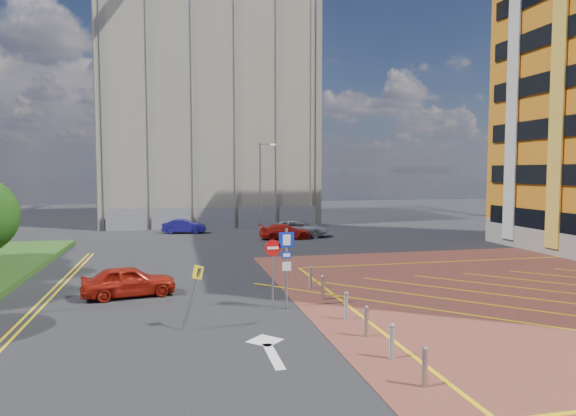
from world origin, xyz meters
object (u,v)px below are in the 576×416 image
object	(u,v)px
sign_cluster	(281,260)
car_red_back	(285,232)
car_silver_back	(299,228)
lamp_back	(261,183)
warning_sign	(194,289)
car_blue_back	(184,226)
car_red_left	(129,281)

from	to	relation	value
sign_cluster	car_red_back	distance (m)	20.81
car_silver_back	sign_cluster	bearing A→B (deg)	-176.13
lamp_back	sign_cluster	size ratio (longest dim) A/B	2.50
lamp_back	warning_sign	world-z (taller)	lamp_back
car_blue_back	car_red_back	xyz separation A→B (m)	(7.77, -5.61, -0.02)
car_blue_back	sign_cluster	bearing A→B (deg)	-165.01
car_blue_back	car_red_back	size ratio (longest dim) A/B	0.91
car_red_back	car_silver_back	distance (m)	1.98
lamp_back	car_red_left	size ratio (longest dim) A/B	2.02
car_red_left	car_red_back	bearing A→B (deg)	-43.13
warning_sign	car_red_back	size ratio (longest dim) A/B	0.55
car_red_left	car_blue_back	xyz separation A→B (m)	(2.83, 22.42, -0.06)
sign_cluster	warning_sign	distance (m)	4.02
car_red_left	car_blue_back	distance (m)	22.60
warning_sign	car_red_back	world-z (taller)	warning_sign
sign_cluster	warning_sign	size ratio (longest dim) A/B	1.43
lamp_back	car_silver_back	xyz separation A→B (m)	(2.27, -5.47, -3.69)
warning_sign	car_blue_back	distance (m)	27.84
sign_cluster	car_silver_back	bearing A→B (deg)	74.30
sign_cluster	car_red_back	world-z (taller)	sign_cluster
car_red_back	car_silver_back	size ratio (longest dim) A/B	0.85
car_red_left	car_red_back	distance (m)	19.88
sign_cluster	warning_sign	xyz separation A→B (m)	(-3.47, -1.96, -0.52)
sign_cluster	car_blue_back	world-z (taller)	sign_cluster
car_red_left	car_red_back	xyz separation A→B (m)	(10.61, 16.81, -0.08)
car_blue_back	car_red_back	distance (m)	9.59
car_blue_back	car_silver_back	distance (m)	10.23
lamp_back	car_red_left	distance (m)	25.80
car_blue_back	car_silver_back	size ratio (longest dim) A/B	0.77
car_red_left	car_blue_back	size ratio (longest dim) A/B	1.06
car_red_left	sign_cluster	bearing A→B (deg)	-130.54
car_silver_back	car_red_left	bearing A→B (deg)	165.81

